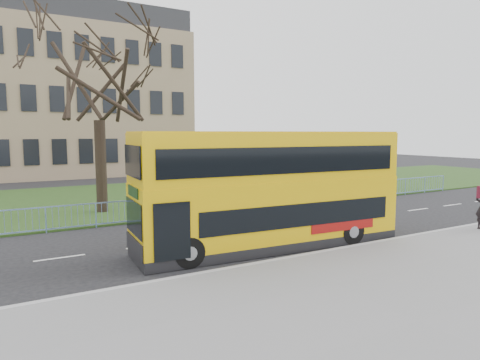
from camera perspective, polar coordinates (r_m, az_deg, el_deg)
ground at (r=15.19m, az=1.79°, el=-9.45°), size 120.00×120.00×0.00m
pavement at (r=10.39m, az=22.71°, el=-17.25°), size 80.00×10.50×0.12m
kerb at (r=13.93m, az=5.19°, el=-10.65°), size 80.00×0.20×0.14m
grass_verge at (r=28.12m, az=-13.71°, el=-2.22°), size 80.00×15.40×0.08m
guard_railing at (r=20.84m, az=-7.80°, el=-3.63°), size 40.00×0.12×1.10m
bare_tree at (r=22.97m, az=-18.32°, el=9.81°), size 7.80×7.80×11.14m
civic_building at (r=47.60m, az=-26.96°, el=9.10°), size 30.00×15.00×14.00m
yellow_bus at (r=15.37m, az=4.21°, el=-0.87°), size 9.95×2.96×4.12m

